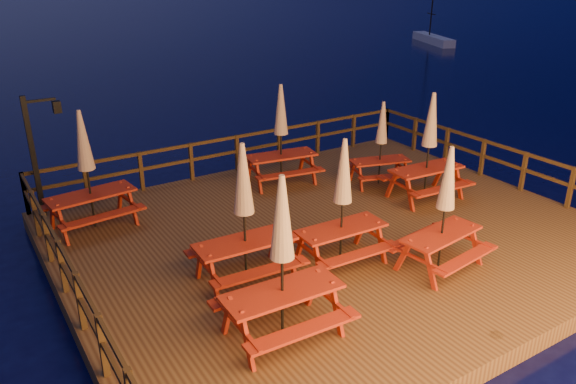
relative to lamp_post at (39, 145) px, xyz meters
name	(u,v)px	position (x,y,z in m)	size (l,w,h in m)	color
ground	(333,247)	(5.39, -4.55, -2.20)	(500.00, 500.00, 0.00)	black
deck	(334,239)	(5.39, -4.55, -2.00)	(12.00, 10.00, 0.40)	#4D2F18
deck_piles	(333,258)	(5.39, -4.55, -2.50)	(11.44, 9.44, 1.40)	#372511
railing	(293,178)	(5.39, -2.77, -1.03)	(11.80, 9.75, 1.10)	#372511
lamp_post	(39,145)	(0.00, 0.00, 0.00)	(0.85, 0.18, 3.00)	black
sailboat	(433,39)	(32.82, 19.11, -1.90)	(3.17, 5.95, 8.91)	white
picnic_table_0	(282,256)	(2.34, -7.20, -0.30)	(2.07, 1.72, 2.88)	maroon
picnic_table_1	(381,142)	(8.28, -2.77, -0.57)	(1.96, 1.77, 2.35)	maroon
picnic_table_2	(281,133)	(5.98, -1.24, -0.34)	(2.18, 1.88, 2.80)	maroon
picnic_table_3	(445,207)	(6.24, -7.00, -0.44)	(2.01, 1.73, 2.61)	maroon
picnic_table_4	(87,168)	(0.75, -1.31, -0.33)	(2.14, 1.83, 2.83)	maroon
picnic_table_5	(429,145)	(8.62, -4.20, -0.33)	(2.08, 1.75, 2.83)	maroon
picnic_table_6	(343,201)	(4.66, -5.76, -0.40)	(1.93, 1.61, 2.69)	maroon
picnic_table_7	(244,212)	(2.67, -5.30, -0.33)	(2.04, 1.71, 2.82)	maroon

